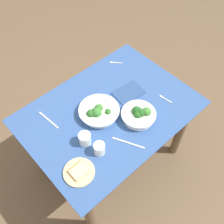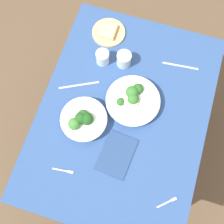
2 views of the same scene
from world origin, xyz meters
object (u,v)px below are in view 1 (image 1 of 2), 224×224
at_px(water_glass_side, 99,149).
at_px(fork_by_near_bowl, 165,99).
at_px(broccoli_bowl_far, 139,115).
at_px(table_knife_right, 49,120).
at_px(broccoli_bowl_near, 99,111).
at_px(table_knife_left, 128,143).
at_px(bread_side_plate, 79,172).
at_px(napkin_folded_upper, 128,92).
at_px(fork_by_far_bowl, 115,63).
at_px(water_glass_center, 85,139).

height_order(water_glass_side, fork_by_near_bowl, water_glass_side).
distance_m(broccoli_bowl_far, table_knife_right, 0.60).
xyz_separation_m(broccoli_bowl_near, fork_by_near_bowl, (-0.43, 0.22, -0.03)).
distance_m(broccoli_bowl_far, fork_by_near_bowl, 0.26).
xyz_separation_m(water_glass_side, table_knife_left, (-0.17, 0.08, -0.04)).
distance_m(bread_side_plate, napkin_folded_upper, 0.69).
height_order(fork_by_far_bowl, napkin_folded_upper, napkin_folded_upper).
distance_m(fork_by_near_bowl, table_knife_right, 0.82).
distance_m(water_glass_center, table_knife_left, 0.27).
relative_size(broccoli_bowl_near, fork_by_far_bowl, 3.28).
relative_size(water_glass_center, fork_by_near_bowl, 0.80).
height_order(bread_side_plate, table_knife_right, bread_side_plate).
bearing_deg(water_glass_side, bread_side_plate, 6.88).
height_order(table_knife_left, table_knife_right, same).
bearing_deg(water_glass_side, broccoli_bowl_far, -177.44).
bearing_deg(broccoli_bowl_far, broccoli_bowl_near, -49.31).
height_order(water_glass_center, napkin_folded_upper, water_glass_center).
bearing_deg(fork_by_near_bowl, broccoli_bowl_near, 57.26).
xyz_separation_m(broccoli_bowl_far, water_glass_side, (0.36, 0.02, 0.00)).
relative_size(broccoli_bowl_far, table_knife_left, 1.08).
bearing_deg(fork_by_far_bowl, broccoli_bowl_far, 111.64).
bearing_deg(broccoli_bowl_near, table_knife_left, 88.16).
bearing_deg(table_knife_left, water_glass_center, 19.54).
relative_size(broccoli_bowl_far, fork_by_far_bowl, 2.76).
bearing_deg(table_knife_left, fork_by_far_bowl, -63.28).
bearing_deg(napkin_folded_upper, broccoli_bowl_near, 0.37).
bearing_deg(water_glass_center, fork_by_far_bowl, -147.61).
bearing_deg(table_knife_right, napkin_folded_upper, 66.08).
bearing_deg(water_glass_side, table_knife_left, 156.57).
xyz_separation_m(broccoli_bowl_far, napkin_folded_upper, (-0.11, -0.21, -0.04)).
relative_size(fork_by_near_bowl, napkin_folded_upper, 0.50).
height_order(broccoli_bowl_near, bread_side_plate, broccoli_bowl_near).
height_order(water_glass_center, table_knife_right, water_glass_center).
bearing_deg(water_glass_side, fork_by_far_bowl, -139.96).
xyz_separation_m(water_glass_side, napkin_folded_upper, (-0.47, -0.22, -0.04)).
bearing_deg(fork_by_near_bowl, table_knife_right, 54.08).
relative_size(fork_by_near_bowl, table_knife_left, 0.49).
relative_size(water_glass_side, table_knife_left, 0.37).
bearing_deg(broccoli_bowl_near, water_glass_center, 27.69).
height_order(table_knife_left, napkin_folded_upper, napkin_folded_upper).
relative_size(water_glass_center, table_knife_right, 0.43).
distance_m(broccoli_bowl_far, bread_side_plate, 0.54).
relative_size(table_knife_right, napkin_folded_upper, 0.92).
distance_m(bread_side_plate, water_glass_side, 0.18).
bearing_deg(water_glass_side, broccoli_bowl_near, -129.90).
height_order(broccoli_bowl_far, fork_by_far_bowl, broccoli_bowl_far).
bearing_deg(broccoli_bowl_near, fork_by_far_bowl, -145.51).
relative_size(bread_side_plate, table_knife_left, 0.87).
xyz_separation_m(broccoli_bowl_far, fork_by_far_bowl, (-0.25, -0.50, -0.04)).
distance_m(broccoli_bowl_far, napkin_folded_upper, 0.23).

